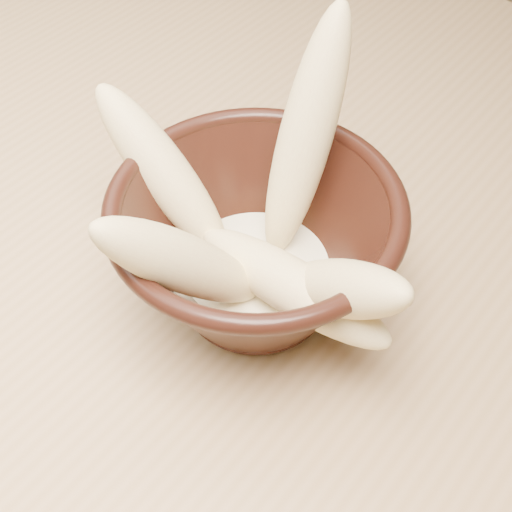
{
  "coord_description": "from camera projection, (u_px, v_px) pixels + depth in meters",
  "views": [
    {
      "loc": [
        0.21,
        -0.42,
        1.2
      ],
      "look_at": [
        -0.01,
        -0.15,
        0.81
      ],
      "focal_mm": 50.0,
      "sensor_mm": 36.0,
      "label": 1
    }
  ],
  "objects": [
    {
      "name": "banana_upright",
      "position": [
        306.0,
        135.0,
        0.51
      ],
      "size": [
        0.06,
        0.13,
        0.19
      ],
      "primitive_type": "ellipsoid",
      "rotation": [
        0.47,
        0.0,
        3.28
      ],
      "color": "#E6C788",
      "rests_on": "bowl"
    },
    {
      "name": "table",
      "position": [
        357.0,
        256.0,
        0.7
      ],
      "size": [
        1.2,
        0.8,
        0.75
      ],
      "color": "tan",
      "rests_on": "ground"
    },
    {
      "name": "milk_puddle",
      "position": [
        256.0,
        272.0,
        0.54
      ],
      "size": [
        0.12,
        0.12,
        0.02
      ],
      "primitive_type": "cylinder",
      "color": "#F5ECC5",
      "rests_on": "bowl"
    },
    {
      "name": "bowl",
      "position": [
        256.0,
        247.0,
        0.52
      ],
      "size": [
        0.21,
        0.21,
        0.11
      ],
      "rotation": [
        0.0,
        0.0,
        -0.24
      ],
      "color": "black",
      "rests_on": "table"
    },
    {
      "name": "banana_across",
      "position": [
        291.0,
        285.0,
        0.49
      ],
      "size": [
        0.17,
        0.05,
        0.05
      ],
      "primitive_type": "ellipsoid",
      "rotation": [
        1.5,
        0.0,
        1.53
      ],
      "color": "#E6C788",
      "rests_on": "bowl"
    },
    {
      "name": "banana_left",
      "position": [
        163.0,
        172.0,
        0.53
      ],
      "size": [
        0.14,
        0.04,
        0.13
      ],
      "primitive_type": "ellipsoid",
      "rotation": [
        0.83,
        0.0,
        -1.57
      ],
      "color": "#E6C788",
      "rests_on": "bowl"
    },
    {
      "name": "banana_front",
      "position": [
        183.0,
        263.0,
        0.46
      ],
      "size": [
        0.09,
        0.14,
        0.14
      ],
      "primitive_type": "ellipsoid",
      "rotation": [
        0.72,
        0.0,
        -0.44
      ],
      "color": "#E6C788",
      "rests_on": "bowl"
    },
    {
      "name": "banana_right",
      "position": [
        341.0,
        288.0,
        0.46
      ],
      "size": [
        0.14,
        0.07,
        0.12
      ],
      "primitive_type": "ellipsoid",
      "rotation": [
        0.85,
        0.0,
        1.32
      ],
      "color": "#E6C788",
      "rests_on": "bowl"
    }
  ]
}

